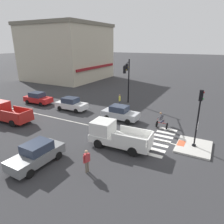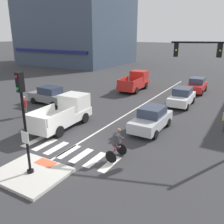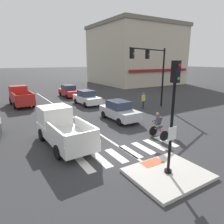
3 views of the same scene
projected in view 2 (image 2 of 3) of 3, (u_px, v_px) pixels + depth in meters
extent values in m
plane|color=#333335|center=(71.00, 150.00, 14.13)|extent=(300.00, 300.00, 0.00)
cube|color=beige|center=(31.00, 173.00, 11.68)|extent=(3.26, 2.71, 0.15)
cube|color=#DB5B38|center=(46.00, 163.00, 12.48)|extent=(1.10, 0.60, 0.01)
cylinder|color=black|center=(30.00, 171.00, 11.64)|extent=(0.32, 0.32, 0.12)
cylinder|color=black|center=(26.00, 133.00, 11.04)|extent=(0.12, 0.12, 3.77)
cube|color=white|center=(25.00, 137.00, 11.03)|extent=(0.44, 0.03, 0.56)
cube|color=black|center=(20.00, 82.00, 10.32)|extent=(0.24, 0.28, 0.84)
sphere|color=red|center=(16.00, 77.00, 10.11)|extent=(0.12, 0.12, 0.12)
sphere|color=green|center=(18.00, 89.00, 10.27)|extent=(0.12, 0.12, 0.12)
cube|color=silver|center=(34.00, 141.00, 15.29)|extent=(0.44, 1.80, 0.01)
cube|color=silver|center=(45.00, 144.00, 14.85)|extent=(0.44, 1.80, 0.01)
cube|color=silver|center=(56.00, 148.00, 14.41)|extent=(0.44, 1.80, 0.01)
cube|color=silver|center=(69.00, 152.00, 13.98)|extent=(0.44, 1.80, 0.01)
cube|color=silver|center=(81.00, 155.00, 13.54)|extent=(0.44, 1.80, 0.01)
cube|color=silver|center=(95.00, 160.00, 13.10)|extent=(0.44, 1.80, 0.01)
cube|color=silver|center=(110.00, 164.00, 12.66)|extent=(0.44, 1.80, 0.01)
cube|color=silver|center=(139.00, 106.00, 22.42)|extent=(0.14, 28.00, 0.01)
cube|color=black|center=(220.00, 50.00, 14.44)|extent=(0.34, 0.37, 0.80)
sphere|color=gold|center=(220.00, 51.00, 14.29)|extent=(0.12, 0.12, 0.12)
cube|color=black|center=(176.00, 50.00, 14.91)|extent=(0.34, 0.37, 0.80)
sphere|color=gold|center=(176.00, 50.00, 14.75)|extent=(0.12, 0.12, 0.12)
cube|color=#3D4C60|center=(77.00, 18.00, 51.40)|extent=(19.89, 17.49, 18.38)
cube|color=navy|center=(48.00, 51.00, 45.98)|extent=(17.90, 0.30, 0.50)
cube|color=white|center=(182.00, 99.00, 22.57)|extent=(1.82, 4.15, 0.70)
cube|color=#2D384C|center=(183.00, 91.00, 22.49)|extent=(1.54, 1.94, 0.64)
cylinder|color=black|center=(187.00, 107.00, 21.24)|extent=(0.20, 0.61, 0.60)
cylinder|color=black|center=(168.00, 104.00, 22.00)|extent=(0.20, 0.61, 0.60)
cylinder|color=black|center=(193.00, 100.00, 23.36)|extent=(0.20, 0.61, 0.60)
cylinder|color=black|center=(176.00, 98.00, 24.12)|extent=(0.20, 0.61, 0.60)
cube|color=silver|center=(151.00, 121.00, 16.86)|extent=(1.74, 4.12, 0.70)
cube|color=#2D384C|center=(152.00, 111.00, 16.78)|extent=(1.50, 1.91, 0.64)
cylinder|color=black|center=(155.00, 135.00, 15.53)|extent=(0.19, 0.60, 0.60)
cylinder|color=black|center=(132.00, 130.00, 16.34)|extent=(0.19, 0.60, 0.60)
cylinder|color=black|center=(168.00, 123.00, 17.60)|extent=(0.19, 0.60, 0.60)
cylinder|color=black|center=(147.00, 119.00, 18.41)|extent=(0.19, 0.60, 0.60)
cube|color=red|center=(197.00, 87.00, 27.50)|extent=(1.82, 4.15, 0.70)
cube|color=#2D384C|center=(197.00, 81.00, 27.42)|extent=(1.53, 1.94, 0.64)
cylinder|color=black|center=(202.00, 93.00, 26.17)|extent=(0.20, 0.60, 0.60)
cylinder|color=black|center=(186.00, 91.00, 26.93)|extent=(0.20, 0.60, 0.60)
cylinder|color=black|center=(206.00, 88.00, 28.29)|extent=(0.20, 0.60, 0.60)
cylinder|color=black|center=(191.00, 87.00, 29.05)|extent=(0.20, 0.60, 0.60)
cube|color=slate|center=(49.00, 97.00, 23.13)|extent=(4.15, 1.83, 0.70)
cube|color=#2D384C|center=(50.00, 90.00, 22.85)|extent=(1.95, 1.54, 0.64)
cylinder|color=black|center=(34.00, 101.00, 23.21)|extent=(0.61, 0.20, 0.60)
cylinder|color=black|center=(47.00, 97.00, 24.55)|extent=(0.61, 0.20, 0.60)
cylinder|color=black|center=(53.00, 105.00, 21.93)|extent=(0.61, 0.20, 0.60)
cylinder|color=black|center=(66.00, 101.00, 23.27)|extent=(0.61, 0.20, 0.60)
cube|color=red|center=(134.00, 85.00, 28.32)|extent=(2.12, 5.18, 0.60)
cube|color=red|center=(139.00, 75.00, 29.41)|extent=(1.87, 1.78, 1.10)
cube|color=#2D384C|center=(142.00, 74.00, 30.08)|extent=(1.62, 0.15, 0.60)
cube|color=red|center=(123.00, 80.00, 27.67)|extent=(0.24, 2.81, 0.60)
cube|color=red|center=(138.00, 82.00, 26.88)|extent=(0.24, 2.81, 0.60)
cube|color=red|center=(125.00, 83.00, 26.03)|extent=(1.80, 0.18, 0.60)
cylinder|color=black|center=(132.00, 84.00, 30.15)|extent=(0.27, 0.77, 0.76)
cylinder|color=black|center=(146.00, 86.00, 29.34)|extent=(0.27, 0.77, 0.76)
cylinder|color=black|center=(121.00, 89.00, 27.64)|extent=(0.27, 0.77, 0.76)
cylinder|color=black|center=(136.00, 91.00, 26.83)|extent=(0.27, 0.77, 0.76)
cube|color=white|center=(61.00, 118.00, 17.30)|extent=(2.15, 5.19, 0.60)
cube|color=white|center=(74.00, 101.00, 18.38)|extent=(1.88, 1.79, 1.10)
cube|color=#2D384C|center=(80.00, 98.00, 19.06)|extent=(1.62, 0.16, 0.60)
cube|color=white|center=(41.00, 113.00, 16.64)|extent=(0.26, 2.81, 0.60)
cube|color=white|center=(62.00, 117.00, 15.86)|extent=(0.26, 2.81, 0.60)
cube|color=white|center=(35.00, 121.00, 15.00)|extent=(1.80, 0.19, 0.60)
cylinder|color=black|center=(65.00, 114.00, 19.12)|extent=(0.28, 0.77, 0.76)
cylinder|color=black|center=(85.00, 118.00, 18.33)|extent=(0.28, 0.77, 0.76)
cylinder|color=black|center=(38.00, 127.00, 16.61)|extent=(0.28, 0.77, 0.76)
cylinder|color=black|center=(59.00, 132.00, 15.81)|extent=(0.28, 0.77, 0.76)
cylinder|color=black|center=(122.00, 149.00, 13.53)|extent=(0.66, 0.08, 0.66)
cylinder|color=black|center=(111.00, 157.00, 12.70)|extent=(0.66, 0.08, 0.66)
cylinder|color=#B21E1E|center=(116.00, 149.00, 13.05)|extent=(0.10, 0.89, 0.05)
cylinder|color=#B21E1E|center=(115.00, 147.00, 12.85)|extent=(0.04, 0.04, 0.30)
cylinder|color=#B21E1E|center=(121.00, 141.00, 13.33)|extent=(0.44, 0.06, 0.04)
cylinder|color=#2D334C|center=(115.00, 146.00, 13.02)|extent=(0.14, 0.40, 0.33)
cylinder|color=#2D334C|center=(118.00, 147.00, 12.93)|extent=(0.14, 0.40, 0.33)
cube|color=#3F3F47|center=(117.00, 138.00, 12.92)|extent=(0.36, 0.40, 0.60)
sphere|color=#936B4C|center=(119.00, 130.00, 12.89)|extent=(0.22, 0.22, 0.22)
cylinder|color=#3F3F47|center=(117.00, 136.00, 13.15)|extent=(0.11, 0.46, 0.31)
cylinder|color=#3F3F47|center=(122.00, 138.00, 12.98)|extent=(0.11, 0.46, 0.31)
cylinder|color=#6B6051|center=(25.00, 111.00, 19.79)|extent=(0.12, 0.12, 0.82)
cylinder|color=#6B6051|center=(26.00, 112.00, 19.67)|extent=(0.12, 0.12, 0.82)
cube|color=#B73338|center=(25.00, 103.00, 19.51)|extent=(0.41, 0.32, 0.60)
cylinder|color=#B73338|center=(23.00, 103.00, 19.69)|extent=(0.09, 0.09, 0.56)
cylinder|color=#B73338|center=(26.00, 104.00, 19.36)|extent=(0.09, 0.09, 0.56)
sphere|color=tan|center=(24.00, 97.00, 19.38)|extent=(0.22, 0.22, 0.22)
cylinder|color=#2D334C|center=(224.00, 126.00, 16.69)|extent=(0.12, 0.12, 0.82)
cylinder|color=#DBD64C|center=(223.00, 116.00, 16.51)|extent=(0.09, 0.09, 0.56)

